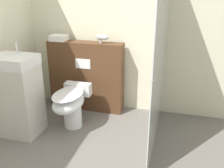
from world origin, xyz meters
TOP-DOWN VIEW (x-y plane):
  - wall_back at (0.00, 1.90)m, footprint 8.00×0.06m
  - partition_panel at (-0.45, 1.71)m, footprint 1.10×0.23m
  - shower_glass at (0.64, 1.11)m, footprint 0.04×1.52m
  - toilet at (-0.44, 1.10)m, footprint 0.36×0.65m
  - sink_vanity at (-1.01, 0.84)m, footprint 0.51×0.41m
  - hair_drier at (-0.17, 1.68)m, footprint 0.17×0.07m
  - folded_towel at (-0.85, 1.70)m, footprint 0.23×0.20m

SIDE VIEW (x-z plane):
  - toilet at x=-0.44m, z-range 0.08..0.61m
  - sink_vanity at x=-1.01m, z-range -0.07..1.07m
  - partition_panel at x=-0.45m, z-range 0.00..1.02m
  - folded_towel at x=-0.85m, z-range 1.02..1.10m
  - shower_glass at x=0.64m, z-range 0.00..2.14m
  - hair_drier at x=-0.17m, z-range 1.04..1.16m
  - wall_back at x=0.00m, z-range 0.00..2.50m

